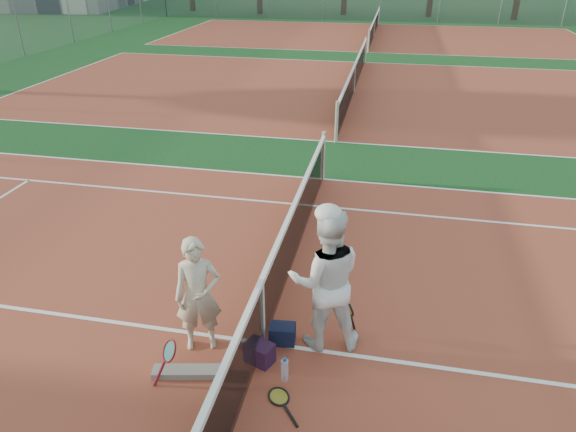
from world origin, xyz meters
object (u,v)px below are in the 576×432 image
(net_main, at_px, (262,312))
(racket_spare, at_px, (279,397))
(water_bottle, at_px, (285,370))
(sports_bag_purple, at_px, (259,353))
(player_a, at_px, (198,295))
(racket_black_held, at_px, (348,317))
(sports_bag_navy, at_px, (282,334))
(racket_red, at_px, (171,360))
(player_b, at_px, (326,280))

(net_main, height_order, racket_spare, net_main)
(racket_spare, height_order, water_bottle, water_bottle)
(net_main, bearing_deg, water_bottle, -54.62)
(sports_bag_purple, relative_size, water_bottle, 1.13)
(player_a, height_order, racket_black_held, player_a)
(player_a, xyz_separation_m, sports_bag_purple, (0.80, -0.15, -0.65))
(racket_black_held, xyz_separation_m, racket_spare, (-0.66, -1.24, -0.28))
(sports_bag_navy, distance_m, water_bottle, 0.67)
(sports_bag_navy, bearing_deg, water_bottle, -75.42)
(net_main, distance_m, racket_black_held, 1.14)
(sports_bag_purple, bearing_deg, sports_bag_navy, 63.12)
(sports_bag_navy, relative_size, water_bottle, 1.12)
(racket_red, distance_m, water_bottle, 1.35)
(net_main, relative_size, racket_spare, 18.30)
(racket_red, height_order, sports_bag_purple, racket_red)
(player_b, xyz_separation_m, sports_bag_navy, (-0.52, -0.13, -0.83))
(racket_spare, bearing_deg, sports_bag_navy, -28.12)
(water_bottle, bearing_deg, sports_bag_purple, 146.58)
(net_main, bearing_deg, racket_spare, -65.19)
(player_a, height_order, racket_red, player_a)
(player_a, bearing_deg, player_b, -6.91)
(net_main, distance_m, player_a, 0.84)
(sports_bag_purple, bearing_deg, racket_spare, -55.64)
(net_main, height_order, sports_bag_navy, net_main)
(player_b, bearing_deg, sports_bag_purple, 22.12)
(racket_red, relative_size, sports_bag_purple, 1.56)
(racket_spare, xyz_separation_m, water_bottle, (0.01, 0.28, 0.14))
(racket_spare, distance_m, sports_bag_purple, 0.65)
(racket_red, relative_size, racket_spare, 0.89)
(net_main, distance_m, water_bottle, 0.79)
(player_b, relative_size, sports_bag_navy, 5.74)
(racket_red, height_order, racket_black_held, racket_black_held)
(player_b, bearing_deg, player_a, -0.09)
(player_a, bearing_deg, racket_black_held, -3.69)
(sports_bag_navy, bearing_deg, sports_bag_purple, -116.88)
(sports_bag_navy, bearing_deg, racket_red, -143.06)
(player_a, relative_size, sports_bag_navy, 4.68)
(player_a, xyz_separation_m, racket_spare, (1.16, -0.68, -0.77))
(player_a, bearing_deg, racket_spare, -51.13)
(player_a, distance_m, player_b, 1.59)
(player_b, height_order, racket_black_held, player_b)
(racket_black_held, bearing_deg, sports_bag_navy, -12.54)
(player_a, xyz_separation_m, racket_red, (-0.16, -0.62, -0.52))
(net_main, xyz_separation_m, sports_bag_purple, (0.03, -0.33, -0.37))
(player_b, bearing_deg, sports_bag_navy, -0.11)
(racket_spare, xyz_separation_m, sports_bag_navy, (-0.16, 0.93, 0.12))
(net_main, xyz_separation_m, player_b, (0.76, 0.21, 0.45))
(net_main, xyz_separation_m, water_bottle, (0.41, -0.57, -0.36))
(player_b, relative_size, water_bottle, 6.43)
(water_bottle, bearing_deg, racket_red, -170.33)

